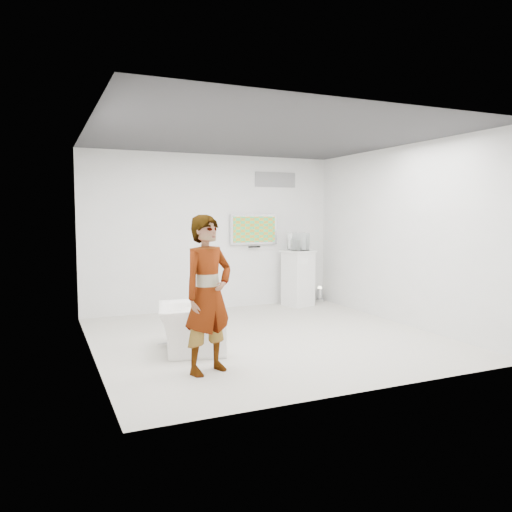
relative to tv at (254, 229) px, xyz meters
name	(u,v)px	position (x,y,z in m)	size (l,w,h in m)	color
room	(266,238)	(-0.85, -2.45, -0.05)	(5.01, 5.01, 3.00)	#BAB7AB
tv	(254,229)	(0.00, 0.00, 0.00)	(1.00, 0.08, 0.60)	silver
logo_decal	(275,180)	(0.50, 0.04, 1.00)	(0.90, 0.02, 0.30)	gray
person	(208,294)	(-2.16, -3.67, -0.62)	(0.68, 0.44, 1.85)	white
armchair	(191,328)	(-2.10, -2.71, -1.23)	(0.98, 0.86, 0.64)	white
pedestal	(298,278)	(0.84, -0.33, -0.99)	(0.55, 0.55, 1.12)	white
floor_uplight	(320,294)	(1.48, -0.12, -1.39)	(0.20, 0.20, 0.32)	silver
vitrine	(298,242)	(0.84, -0.33, -0.25)	(0.36, 0.36, 0.36)	white
console	(298,245)	(0.84, -0.33, -0.32)	(0.05, 0.16, 0.22)	white
wii_remote	(215,230)	(-1.99, -3.44, 0.12)	(0.04, 0.15, 0.04)	white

